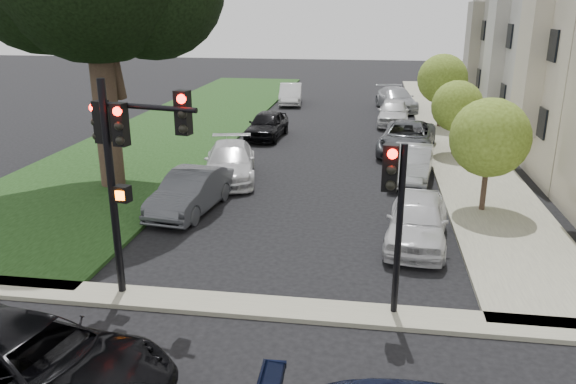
# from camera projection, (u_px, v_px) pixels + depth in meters

# --- Properties ---
(ground) EXTENTS (140.00, 140.00, 0.00)m
(ground) POSITION_uv_depth(u_px,v_px,m) (252.00, 359.00, 11.55)
(ground) COLOR black
(ground) RESTS_ON ground
(grass_strip) EXTENTS (8.00, 44.00, 0.12)m
(grass_strip) POSITION_uv_depth(u_px,v_px,m) (192.00, 121.00, 35.34)
(grass_strip) COLOR black
(grass_strip) RESTS_ON ground
(sidewalk_right) EXTENTS (3.50, 44.00, 0.12)m
(sidewalk_right) POSITION_uv_depth(u_px,v_px,m) (449.00, 129.00, 33.11)
(sidewalk_right) COLOR gray
(sidewalk_right) RESTS_ON ground
(sidewalk_cross) EXTENTS (60.00, 1.00, 0.12)m
(sidewalk_cross) POSITION_uv_depth(u_px,v_px,m) (269.00, 308.00, 13.41)
(sidewalk_cross) COLOR gray
(sidewalk_cross) RESTS_ON ground
(house_c) EXTENTS (7.70, 7.55, 15.97)m
(house_c) POSITION_uv_depth(u_px,v_px,m) (575.00, 6.00, 29.21)
(house_c) COLOR #9C9690
(house_c) RESTS_ON ground
(house_d) EXTENTS (7.70, 7.55, 15.97)m
(house_d) POSITION_uv_depth(u_px,v_px,m) (537.00, 7.00, 36.26)
(house_d) COLOR #A0927E
(house_d) RESTS_ON ground
(small_tree_a) EXTENTS (2.70, 2.70, 4.05)m
(small_tree_a) POSITION_uv_depth(u_px,v_px,m) (490.00, 138.00, 18.98)
(small_tree_a) COLOR #38271E
(small_tree_a) RESTS_ON ground
(small_tree_b) EXTENTS (2.43, 2.43, 3.65)m
(small_tree_b) POSITION_uv_depth(u_px,v_px,m) (457.00, 106.00, 26.60)
(small_tree_b) COLOR #38271E
(small_tree_b) RESTS_ON ground
(small_tree_c) EXTENTS (2.91, 2.91, 4.36)m
(small_tree_c) POSITION_uv_depth(u_px,v_px,m) (443.00, 79.00, 32.74)
(small_tree_c) COLOR #38271E
(small_tree_c) RESTS_ON ground
(traffic_signal_main) EXTENTS (2.64, 0.75, 5.40)m
(traffic_signal_main) POSITION_uv_depth(u_px,v_px,m) (126.00, 152.00, 12.96)
(traffic_signal_main) COLOR black
(traffic_signal_main) RESTS_ON ground
(traffic_signal_secondary) EXTENTS (0.54, 0.43, 4.14)m
(traffic_signal_secondary) POSITION_uv_depth(u_px,v_px,m) (394.00, 199.00, 12.31)
(traffic_signal_secondary) COLOR black
(traffic_signal_secondary) RESTS_ON ground
(car_cross_near) EXTENTS (5.77, 3.43, 1.50)m
(car_cross_near) POSITION_uv_depth(u_px,v_px,m) (30.00, 365.00, 10.13)
(car_cross_near) COLOR black
(car_cross_near) RESTS_ON ground
(car_parked_0) EXTENTS (2.26, 4.58, 1.50)m
(car_parked_0) POSITION_uv_depth(u_px,v_px,m) (417.00, 220.00, 17.03)
(car_parked_0) COLOR silver
(car_parked_0) RESTS_ON ground
(car_parked_1) EXTENTS (2.10, 4.53, 1.44)m
(car_parked_1) POSITION_uv_depth(u_px,v_px,m) (412.00, 164.00, 23.25)
(car_parked_1) COLOR #999BA0
(car_parked_1) RESTS_ON ground
(car_parked_2) EXTENTS (3.30, 5.78, 1.52)m
(car_parked_2) POSITION_uv_depth(u_px,v_px,m) (407.00, 138.00, 27.72)
(car_parked_2) COLOR #3F4247
(car_parked_2) RESTS_ON ground
(car_parked_3) EXTENTS (2.06, 4.66, 1.56)m
(car_parked_3) POSITION_uv_depth(u_px,v_px,m) (393.00, 112.00, 34.37)
(car_parked_3) COLOR silver
(car_parked_3) RESTS_ON ground
(car_parked_4) EXTENTS (3.19, 5.65, 1.54)m
(car_parked_4) POSITION_uv_depth(u_px,v_px,m) (396.00, 99.00, 39.23)
(car_parked_4) COLOR #999BA0
(car_parked_4) RESTS_ON ground
(car_parked_5) EXTENTS (2.11, 4.61, 1.47)m
(car_parked_5) POSITION_uv_depth(u_px,v_px,m) (191.00, 192.00, 19.71)
(car_parked_5) COLOR #3F4247
(car_parked_5) RESTS_ON ground
(car_parked_6) EXTENTS (3.06, 5.37, 1.47)m
(car_parked_6) POSITION_uv_depth(u_px,v_px,m) (230.00, 162.00, 23.51)
(car_parked_6) COLOR silver
(car_parked_6) RESTS_ON ground
(car_parked_7) EXTENTS (2.05, 4.46, 1.48)m
(car_parked_7) POSITION_uv_depth(u_px,v_px,m) (267.00, 125.00, 30.89)
(car_parked_7) COLOR black
(car_parked_7) RESTS_ON ground
(car_parked_9) EXTENTS (2.05, 4.67, 1.49)m
(car_parked_9) POSITION_uv_depth(u_px,v_px,m) (291.00, 94.00, 41.75)
(car_parked_9) COLOR silver
(car_parked_9) RESTS_ON ground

